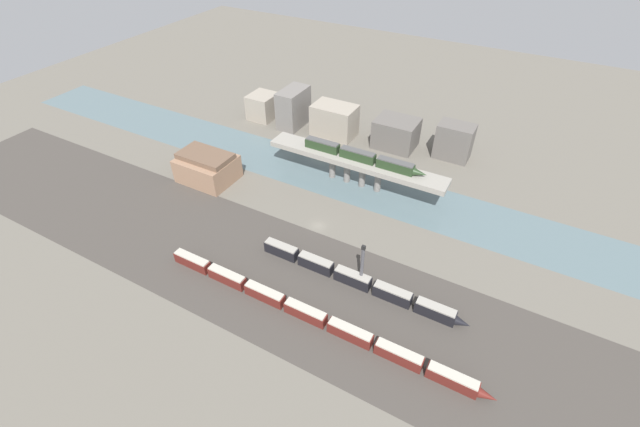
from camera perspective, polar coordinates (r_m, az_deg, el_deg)
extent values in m
plane|color=#666056|center=(134.74, -0.26, -1.64)|extent=(400.00, 400.00, 0.00)
cube|color=#423D38|center=(120.26, -5.87, -8.20)|extent=(280.00, 42.00, 0.01)
cube|color=slate|center=(153.54, 4.56, 4.05)|extent=(320.00, 23.52, 0.01)
cube|color=gray|center=(148.40, 4.74, 6.98)|extent=(64.55, 8.48, 1.85)
cylinder|color=gray|center=(154.30, 1.66, 6.24)|extent=(2.28, 2.28, 8.35)
cylinder|color=gray|center=(152.17, 3.64, 5.65)|extent=(2.28, 2.28, 8.35)
cylinder|color=gray|center=(150.24, 5.66, 5.03)|extent=(2.28, 2.28, 8.35)
cylinder|color=gray|center=(148.52, 7.73, 4.40)|extent=(2.28, 2.28, 8.35)
cube|color=#23381E|center=(151.97, 0.32, 9.04)|extent=(12.57, 2.97, 3.04)
cube|color=#4C4C4C|center=(151.11, 0.32, 9.60)|extent=(12.07, 2.73, 0.40)
cube|color=#23381E|center=(146.89, 5.03, 7.71)|extent=(12.57, 2.97, 3.04)
cube|color=#4C4C4C|center=(146.00, 5.07, 8.29)|extent=(12.07, 2.73, 0.40)
cube|color=#23381E|center=(142.93, 10.01, 6.25)|extent=(12.57, 2.97, 3.04)
cube|color=#4C4C4C|center=(142.01, 10.09, 6.83)|extent=(12.07, 2.73, 0.40)
cone|color=#23381E|center=(141.15, 13.21, 5.22)|extent=(4.40, 2.67, 2.67)
cube|color=#5B1E19|center=(126.26, -16.63, -6.18)|extent=(11.29, 2.61, 3.15)
cube|color=#B7B2A3|center=(125.05, -16.78, -5.61)|extent=(10.84, 2.40, 0.40)
cube|color=#5B1E19|center=(119.66, -12.27, -8.34)|extent=(11.29, 2.61, 3.15)
cube|color=#B7B2A3|center=(118.38, -12.38, -7.76)|extent=(10.84, 2.40, 0.40)
cube|color=#5B1E19|center=(114.00, -7.38, -10.67)|extent=(11.29, 2.61, 3.15)
cube|color=#B7B2A3|center=(112.65, -7.45, -10.09)|extent=(10.84, 2.40, 0.40)
cube|color=#5B1E19|center=(109.43, -1.94, -13.13)|extent=(11.29, 2.61, 3.15)
cube|color=#B7B2A3|center=(108.03, -1.96, -12.55)|extent=(10.84, 2.40, 0.40)
cube|color=#5B1E19|center=(106.10, 4.02, -15.64)|extent=(11.29, 2.61, 3.15)
cube|color=#B7B2A3|center=(104.65, 4.07, -15.08)|extent=(10.84, 2.40, 0.40)
cube|color=#5B1E19|center=(104.13, 10.44, -18.11)|extent=(11.29, 2.61, 3.15)
cube|color=#B7B2A3|center=(102.65, 10.56, -17.57)|extent=(10.84, 2.40, 0.40)
cube|color=#5B1E19|center=(103.58, 17.20, -20.41)|extent=(11.29, 2.61, 3.15)
cube|color=#B7B2A3|center=(102.10, 17.40, -19.89)|extent=(10.84, 2.40, 0.40)
cone|color=#5B1E19|center=(104.11, 21.47, -21.74)|extent=(3.95, 2.35, 2.35)
cube|color=black|center=(124.66, -5.16, -4.89)|extent=(10.25, 2.77, 3.42)
cube|color=#9E998E|center=(123.34, -5.21, -4.26)|extent=(9.84, 2.55, 0.40)
cube|color=black|center=(120.28, -0.57, -6.74)|extent=(10.25, 2.77, 3.42)
cube|color=#9E998E|center=(118.91, -0.57, -6.10)|extent=(9.84, 2.55, 0.40)
cube|color=black|center=(116.85, 4.37, -8.66)|extent=(10.25, 2.77, 3.42)
cube|color=#9E998E|center=(115.45, 4.42, -8.02)|extent=(9.84, 2.55, 0.40)
cube|color=black|center=(114.47, 9.62, -10.61)|extent=(10.25, 2.77, 3.42)
cube|color=#9E998E|center=(113.03, 9.72, -9.98)|extent=(9.84, 2.55, 0.40)
cube|color=black|center=(113.18, 15.10, -12.53)|extent=(10.25, 2.77, 3.42)
cube|color=#9E998E|center=(111.73, 15.27, -11.92)|extent=(9.84, 2.55, 0.40)
cone|color=black|center=(113.09, 18.49, -13.71)|extent=(3.59, 2.50, 2.50)
cube|color=#937056|center=(158.19, -14.76, 5.81)|extent=(19.05, 15.25, 8.59)
cube|color=brown|center=(155.47, -15.07, 7.41)|extent=(18.67, 10.67, 1.89)
cylinder|color=#4C4C51|center=(113.11, 5.60, -7.18)|extent=(0.89, 0.89, 13.19)
cube|color=black|center=(108.03, 5.83, -4.55)|extent=(1.00, 0.70, 1.20)
cube|color=gray|center=(196.65, -7.62, 14.00)|extent=(10.96, 11.90, 10.69)
cube|color=slate|center=(187.54, -3.56, 13.88)|extent=(8.59, 15.60, 16.12)
cube|color=gray|center=(180.17, 1.93, 12.28)|extent=(17.58, 11.44, 13.08)
cube|color=#605B56|center=(174.88, 10.09, 10.49)|extent=(16.27, 13.08, 11.47)
cube|color=#605B56|center=(172.15, 17.44, 9.17)|extent=(13.24, 8.90, 13.69)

